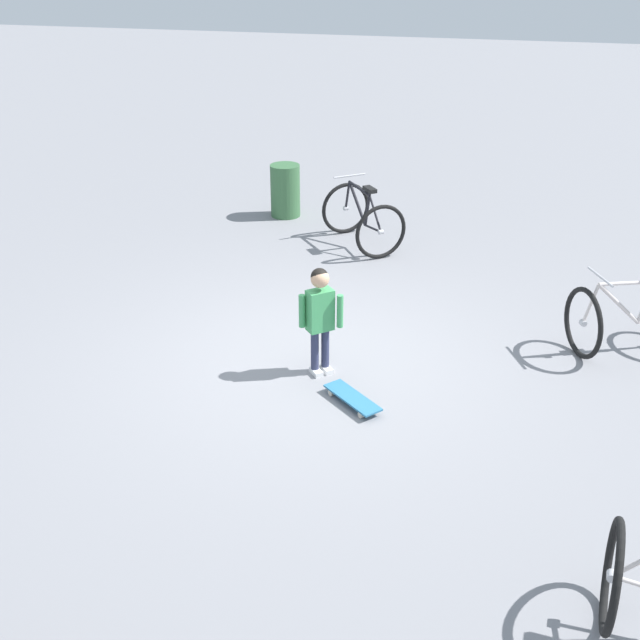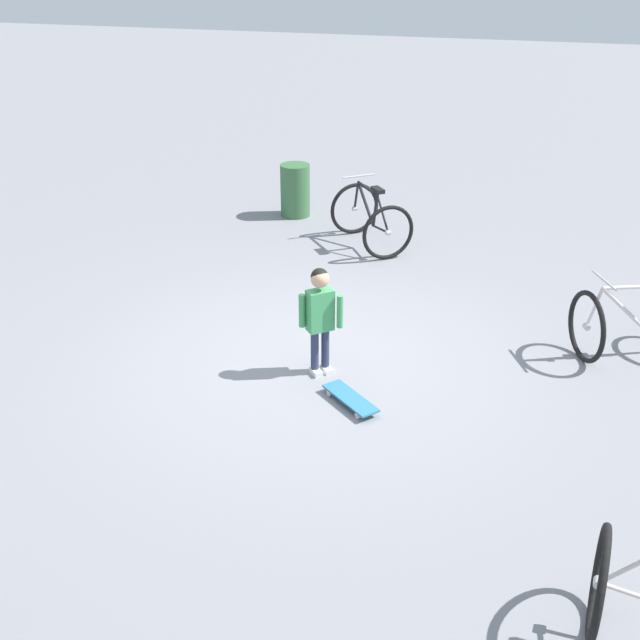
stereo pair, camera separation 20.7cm
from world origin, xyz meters
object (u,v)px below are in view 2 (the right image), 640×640
at_px(skateboard, 350,399).
at_px(trash_bin, 295,190).
at_px(child_person, 320,310).
at_px(bicycle_near, 636,321).
at_px(bicycle_far, 371,218).

xyz_separation_m(skateboard, trash_bin, (-1.99, 4.76, 0.32)).
relative_size(child_person, bicycle_near, 0.84).
height_order(child_person, bicycle_near, child_person).
height_order(child_person, trash_bin, child_person).
bearing_deg(skateboard, child_person, 130.80).
relative_size(skateboard, trash_bin, 0.79).
relative_size(skateboard, bicycle_far, 0.47).
bearing_deg(bicycle_far, skateboard, -80.09).
height_order(skateboard, bicycle_near, bicycle_near).
bearing_deg(skateboard, bicycle_near, 33.53).
distance_m(skateboard, trash_bin, 5.17).
height_order(skateboard, trash_bin, trash_bin).
bearing_deg(bicycle_near, trash_bin, 144.74).
xyz_separation_m(bicycle_far, trash_bin, (-1.32, 0.91, -0.00)).
height_order(bicycle_far, trash_bin, bicycle_far).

